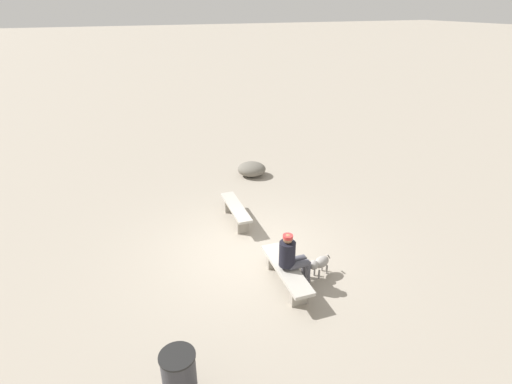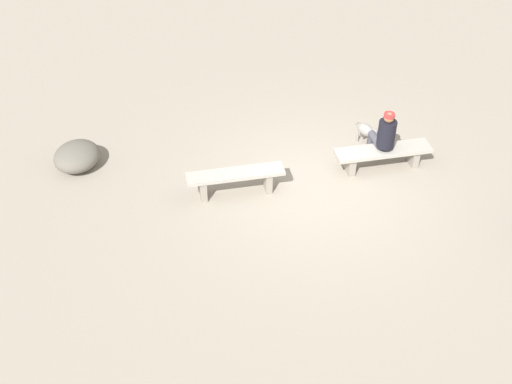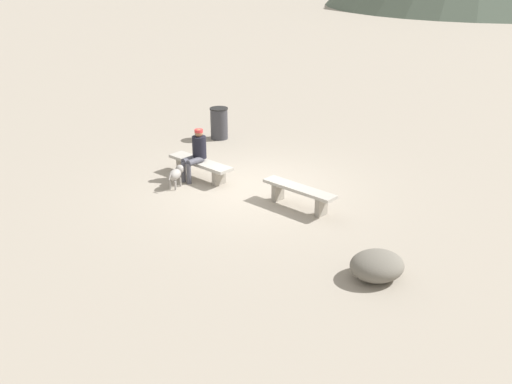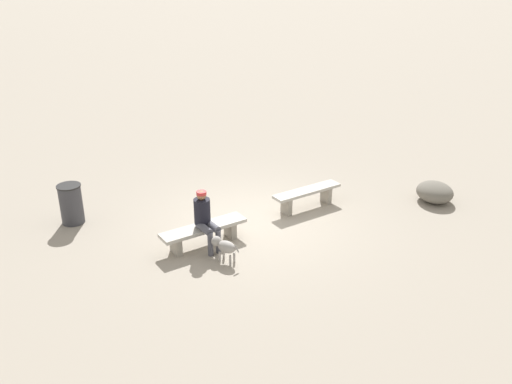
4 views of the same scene
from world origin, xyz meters
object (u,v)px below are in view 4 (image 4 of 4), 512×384
object	(u,v)px
bench_right	(204,231)
dog	(224,246)
seated_person	(205,217)
bench_left	(307,195)
boulder	(435,192)
trash_bin	(71,204)

from	to	relation	value
bench_right	dog	xyz separation A→B (m)	(0.01, 0.78, 0.01)
seated_person	dog	distance (m)	0.78
bench_left	seated_person	xyz separation A→B (m)	(2.91, 0.16, 0.35)
bench_right	boulder	size ratio (longest dim) A/B	1.96
trash_bin	seated_person	bearing A→B (deg)	123.46
bench_left	dog	world-z (taller)	dog
trash_bin	boulder	distance (m)	8.54
bench_right	boulder	world-z (taller)	boulder
bench_right	seated_person	size ratio (longest dim) A/B	1.52
bench_right	seated_person	xyz separation A→B (m)	(0.02, 0.10, 0.38)
bench_left	bench_right	world-z (taller)	bench_left
dog	boulder	world-z (taller)	dog
trash_bin	boulder	bearing A→B (deg)	151.08
boulder	bench_left	bearing A→B (deg)	-29.52
bench_right	dog	world-z (taller)	dog
bench_left	dog	xyz separation A→B (m)	(2.91, 0.85, -0.02)
bench_right	bench_left	bearing A→B (deg)	-175.64
bench_left	seated_person	distance (m)	2.94
bench_left	trash_bin	bearing A→B (deg)	-25.49
bench_left	trash_bin	world-z (taller)	trash_bin
bench_right	dog	distance (m)	0.78
bench_right	trash_bin	world-z (taller)	trash_bin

